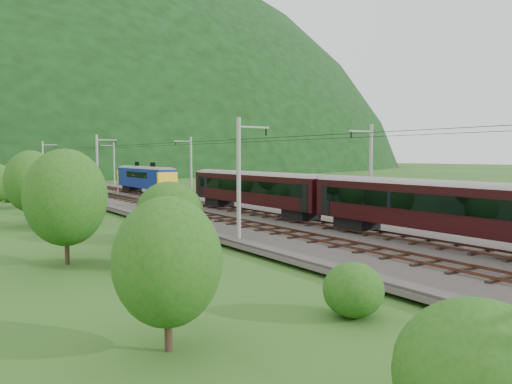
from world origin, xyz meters
TOP-DOWN VIEW (x-y plane):
  - ground at (0.00, 0.00)m, footprint 600.00×600.00m
  - railbed at (0.00, 10.00)m, footprint 14.00×220.00m
  - track_left at (-2.40, 10.00)m, footprint 2.40×220.00m
  - track_right at (2.40, 10.00)m, footprint 2.40×220.00m
  - catenary_left at (-6.12, 32.00)m, footprint 2.54×192.28m
  - catenary_right at (6.12, 32.00)m, footprint 2.54×192.28m
  - overhead_wires at (0.00, 10.00)m, footprint 4.83×198.00m
  - hazard_post_near at (-0.50, 22.22)m, footprint 0.15×0.15m
  - hazard_post_far at (0.07, 43.51)m, footprint 0.16×0.16m
  - signal at (-3.38, 52.05)m, footprint 0.26×0.26m
  - vegetation_left at (-13.93, 14.69)m, footprint 12.09×150.27m
  - vegetation_right at (12.22, 14.22)m, footprint 6.48×101.88m

SIDE VIEW (x-z plane):
  - ground at x=0.00m, z-range 0.00..0.00m
  - railbed at x=0.00m, z-range 0.00..0.30m
  - track_left at x=-2.40m, z-range 0.24..0.51m
  - track_right at x=2.40m, z-range 0.24..0.51m
  - hazard_post_near at x=-0.50m, z-range 0.30..1.72m
  - hazard_post_far at x=0.07m, z-range 0.30..1.83m
  - vegetation_right at x=12.22m, z-range -0.19..2.84m
  - signal at x=-3.38m, z-range 0.51..2.87m
  - vegetation_left at x=-13.93m, z-range -0.72..5.54m
  - catenary_left at x=-6.12m, z-range 0.50..8.50m
  - catenary_right at x=6.12m, z-range 0.50..8.50m
  - overhead_wires at x=0.00m, z-range 7.08..7.12m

